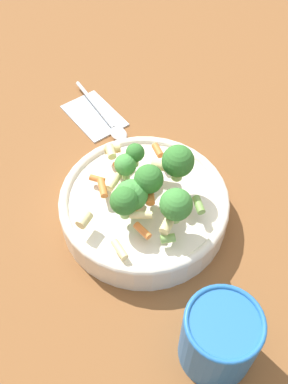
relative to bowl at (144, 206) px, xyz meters
The scene contains 6 objects.
ground_plane 0.03m from the bowl, ahead, with size 3.00×3.00×0.00m, color brown.
bowl is the anchor object (origin of this frame).
pasta_salad 0.06m from the bowl, 105.59° to the right, with size 0.17×0.19×0.08m.
cup 0.22m from the bowl, 105.82° to the right, with size 0.09×0.09×0.10m.
napkin 0.24m from the bowl, 73.47° to the left, with size 0.08×0.12×0.01m.
spoon 0.20m from the bowl, 68.90° to the left, with size 0.04×0.17×0.01m.
Camera 1 is at (-0.24, -0.30, 0.55)m, focal length 42.00 mm.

